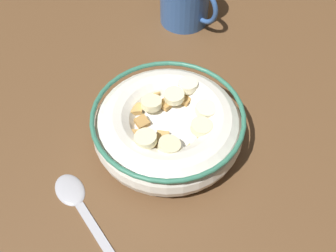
% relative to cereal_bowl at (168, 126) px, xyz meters
% --- Properties ---
extents(ground_plane, '(1.05, 1.05, 0.02)m').
position_rel_cereal_bowl_xyz_m(ground_plane, '(-0.00, -0.00, -0.04)').
color(ground_plane, brown).
extents(cereal_bowl, '(0.19, 0.19, 0.06)m').
position_rel_cereal_bowl_xyz_m(cereal_bowl, '(0.00, 0.00, 0.00)').
color(cereal_bowl, silver).
rests_on(cereal_bowl, ground_plane).
extents(spoon, '(0.17, 0.04, 0.01)m').
position_rel_cereal_bowl_xyz_m(spoon, '(-0.01, -0.14, -0.03)').
color(spoon, '#A5A5AD').
rests_on(spoon, ground_plane).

